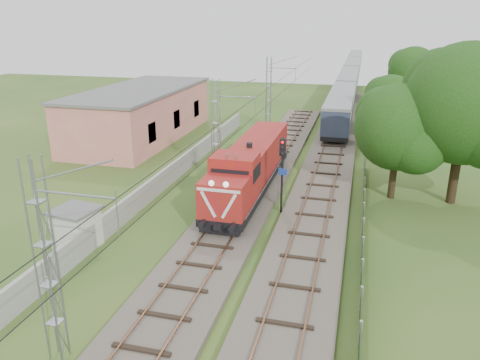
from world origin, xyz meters
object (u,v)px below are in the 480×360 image
(relay_hut, at_px, (77,228))
(signal_post, at_px, (282,162))
(locomotive, at_px, (251,166))
(coach_rake, at_px, (351,74))

(relay_hut, bearing_deg, signal_post, 37.21)
(locomotive, distance_m, relay_hut, 12.94)
(coach_rake, bearing_deg, locomotive, -95.09)
(coach_rake, height_order, relay_hut, coach_rake)
(locomotive, bearing_deg, relay_hut, -124.98)
(locomotive, xyz_separation_m, relay_hut, (-7.40, -10.58, -0.95))
(locomotive, height_order, relay_hut, locomotive)
(locomotive, distance_m, coach_rake, 56.31)
(coach_rake, bearing_deg, signal_post, -92.19)
(coach_rake, xyz_separation_m, relay_hut, (-12.40, -66.66, -1.19))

